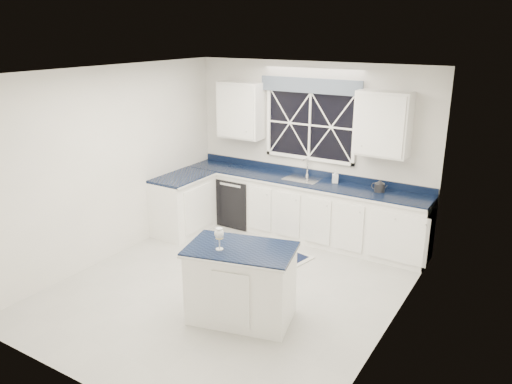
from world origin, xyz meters
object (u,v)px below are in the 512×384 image
Objects in this scene: island at (241,283)px; faucet at (307,167)px; kettle at (379,186)px; soap_bottle at (335,176)px; wine_glass at (219,235)px; dishwasher at (242,200)px.

faucet is at bearing 86.64° from island.
soap_bottle is at bearing 178.19° from kettle.
kettle is 2.83m from wine_glass.
kettle is at bearing -5.98° from soap_bottle.
kettle is 0.98× the size of wine_glass.
soap_bottle reaches higher than island.
wine_glass reaches higher than island.
faucet reaches higher than dishwasher.
wine_glass reaches higher than dishwasher.
faucet reaches higher than kettle.
island is 5.32× the size of wine_glass.
dishwasher is 1.73m from soap_bottle.
soap_bottle is at bearing 86.26° from wine_glass.
island is 5.42× the size of kettle.
kettle is (2.32, 0.05, 0.61)m from dishwasher.
wine_glass is (1.43, -2.64, 0.64)m from dishwasher.
wine_glass is (-0.89, -2.69, 0.03)m from kettle.
kettle is at bearing 60.17° from island.
island is 2.67m from soap_bottle.
island is (0.50, -2.68, -0.66)m from faucet.
island is 0.65m from wine_glass.
dishwasher is 1.31m from faucet.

